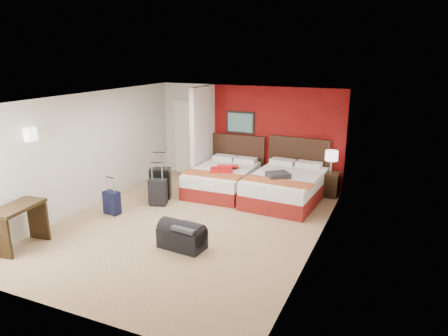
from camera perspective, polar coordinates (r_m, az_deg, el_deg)
The scene contains 17 objects.
ground at distance 8.45m, azimuth -4.68°, elevation -7.60°, with size 6.50×6.50×0.00m, color tan.
room_walls at distance 9.92m, azimuth -8.09°, elevation 3.46°, with size 5.02×6.52×2.50m.
red_accent_panel at distance 10.67m, azimuth 7.08°, elevation 4.32°, with size 3.50×0.04×2.50m, color maroon.
partition_wall at distance 10.74m, azimuth -2.90°, elevation 4.50°, with size 0.12×1.20×2.50m, color silver.
entry_door at distance 11.64m, azimuth -4.88°, elevation 4.21°, with size 0.82×0.06×2.05m, color silver.
bed_left at distance 10.18m, azimuth -0.21°, elevation -1.68°, with size 1.37×1.96×0.59m, color silver.
bed_right at distance 9.64m, azimuth 8.42°, elevation -2.70°, with size 1.49×2.13×0.64m, color white.
red_suitcase_open at distance 9.95m, azimuth 0.08°, elevation -0.05°, with size 0.52×0.71×0.09m, color red.
jacket_bundle at distance 9.28m, azimuth 7.42°, elevation -0.96°, with size 0.47×0.38×0.11m, color #323236.
nightstand at distance 10.20m, azimuth 14.27°, elevation -2.15°, with size 0.41×0.41×0.58m, color black.
table_lamp at distance 10.05m, azimuth 14.48°, elevation 0.85°, with size 0.29×0.29×0.53m, color silver.
suitcase_black at distance 9.80m, azimuth -8.70°, elevation -2.21°, with size 0.47×0.29×0.70m, color black.
suitcase_charcoal at distance 9.41m, azimuth -9.05°, elevation -3.42°, with size 0.39×0.24×0.57m, color black.
suitcase_navy at distance 9.11m, azimuth -15.11°, elevation -4.74°, with size 0.34×0.21×0.47m, color black.
duffel_bag at distance 7.40m, azimuth -5.79°, elevation -9.40°, with size 0.81×0.43×0.41m, color black.
jacket_draped at distance 7.20m, azimuth -4.99°, elevation -8.08°, with size 0.44×0.38×0.06m, color #3E3E43.
desk at distance 8.11m, azimuth -26.23°, elevation -7.26°, with size 0.47×0.95×0.79m, color black.
Camera 1 is at (3.75, -6.79, 3.34)m, focal length 33.33 mm.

